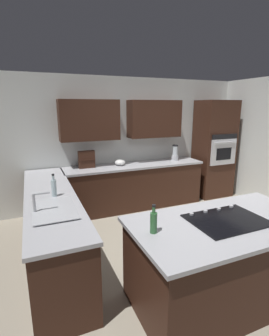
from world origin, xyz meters
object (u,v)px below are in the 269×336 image
object	(u,v)px
sink_unit	(53,209)
spice_rack	(87,159)
oil_bottle	(154,222)
blender	(175,154)
mixing_bowl	(120,162)
cooktop	(227,220)
wall_oven	(214,149)
dish_soap_bottle	(54,187)

from	to	relation	value
sink_unit	spice_rack	world-z (taller)	spice_rack
spice_rack	oil_bottle	size ratio (longest dim) A/B	1.19
blender	sink_unit	bearing A→B (deg)	34.15
sink_unit	mixing_bowl	bearing A→B (deg)	-128.18
spice_rack	oil_bottle	bearing A→B (deg)	90.46
oil_bottle	cooktop	bearing A→B (deg)	175.81
sink_unit	mixing_bowl	size ratio (longest dim) A/B	3.39
wall_oven	blender	bearing A→B (deg)	-2.46
mixing_bowl	cooktop	bearing A→B (deg)	93.69
dish_soap_bottle	spice_rack	bearing A→B (deg)	-117.59
oil_bottle	mixing_bowl	bearing A→B (deg)	-103.13
wall_oven	cooktop	distance (m)	3.41
sink_unit	blender	xyz separation A→B (m)	(-2.68, -1.82, 0.13)
sink_unit	spice_rack	xyz separation A→B (m)	(-0.78, -1.86, 0.15)
cooktop	oil_bottle	xyz separation A→B (m)	(0.81, -0.06, 0.10)
wall_oven	cooktop	size ratio (longest dim) A/B	2.84
sink_unit	mixing_bowl	distance (m)	2.31
cooktop	blender	distance (m)	2.96
wall_oven	spice_rack	bearing A→B (deg)	-1.66
spice_rack	dish_soap_bottle	size ratio (longest dim) A/B	1.09
sink_unit	blender	size ratio (longest dim) A/B	2.10
wall_oven	mixing_bowl	xyz separation A→B (m)	(2.25, -0.04, -0.12)
blender	oil_bottle	size ratio (longest dim) A/B	1.22
spice_rack	dish_soap_bottle	xyz separation A→B (m)	(0.72, 1.38, -0.04)
dish_soap_bottle	oil_bottle	distance (m)	1.54
mixing_bowl	dish_soap_bottle	world-z (taller)	dish_soap_bottle
wall_oven	oil_bottle	xyz separation A→B (m)	(2.88, 2.65, -0.07)
wall_oven	blender	distance (m)	1.00
wall_oven	dish_soap_bottle	bearing A→B (deg)	19.67
wall_oven	blender	xyz separation A→B (m)	(1.00, -0.04, -0.04)
wall_oven	oil_bottle	world-z (taller)	wall_oven
blender	spice_rack	distance (m)	1.90
blender	oil_bottle	xyz separation A→B (m)	(1.88, 2.69, -0.04)
sink_unit	blender	bearing A→B (deg)	-145.85
oil_bottle	sink_unit	bearing A→B (deg)	-47.54
cooktop	dish_soap_bottle	world-z (taller)	dish_soap_bottle
blender	dish_soap_bottle	xyz separation A→B (m)	(2.62, 1.34, -0.02)
sink_unit	dish_soap_bottle	size ratio (longest dim) A/B	2.34
blender	spice_rack	size ratio (longest dim) A/B	1.02
blender	dish_soap_bottle	size ratio (longest dim) A/B	1.12
sink_unit	mixing_bowl	world-z (taller)	sink_unit
cooktop	mixing_bowl	xyz separation A→B (m)	(0.18, -2.75, 0.05)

